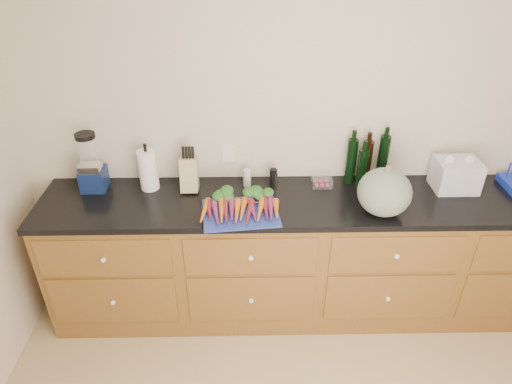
{
  "coord_description": "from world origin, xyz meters",
  "views": [
    {
      "loc": [
        -0.46,
        -1.18,
        2.53
      ],
      "look_at": [
        -0.41,
        1.2,
        1.06
      ],
      "focal_mm": 32.0,
      "sensor_mm": 36.0,
      "label": 1
    }
  ],
  "objects_px": {
    "carrots": "(241,205)",
    "blender_appliance": "(91,165)",
    "cutting_board": "(241,213)",
    "tomato_box": "(322,182)",
    "squash": "(384,192)",
    "paper_towel": "(148,170)",
    "knife_block": "(189,174)"
  },
  "relations": [
    {
      "from": "carrots",
      "to": "paper_towel",
      "type": "height_order",
      "value": "paper_towel"
    },
    {
      "from": "tomato_box",
      "to": "cutting_board",
      "type": "bearing_deg",
      "value": -148.86
    },
    {
      "from": "knife_block",
      "to": "tomato_box",
      "type": "xyz_separation_m",
      "value": [
        0.88,
        0.03,
        -0.08
      ]
    },
    {
      "from": "carrots",
      "to": "knife_block",
      "type": "xyz_separation_m",
      "value": [
        -0.34,
        0.26,
        0.07
      ]
    },
    {
      "from": "paper_towel",
      "to": "knife_block",
      "type": "bearing_deg",
      "value": -4.22
    },
    {
      "from": "carrots",
      "to": "tomato_box",
      "type": "bearing_deg",
      "value": 28.18
    },
    {
      "from": "blender_appliance",
      "to": "tomato_box",
      "type": "xyz_separation_m",
      "value": [
        1.52,
        0.01,
        -0.15
      ]
    },
    {
      "from": "cutting_board",
      "to": "paper_towel",
      "type": "bearing_deg",
      "value": 152.31
    },
    {
      "from": "tomato_box",
      "to": "squash",
      "type": "bearing_deg",
      "value": -45.45
    },
    {
      "from": "squash",
      "to": "tomato_box",
      "type": "height_order",
      "value": "squash"
    },
    {
      "from": "paper_towel",
      "to": "carrots",
      "type": "bearing_deg",
      "value": -24.86
    },
    {
      "from": "paper_towel",
      "to": "tomato_box",
      "type": "distance_m",
      "value": 1.16
    },
    {
      "from": "cutting_board",
      "to": "tomato_box",
      "type": "bearing_deg",
      "value": 31.14
    },
    {
      "from": "carrots",
      "to": "squash",
      "type": "distance_m",
      "value": 0.88
    },
    {
      "from": "blender_appliance",
      "to": "cutting_board",
      "type": "bearing_deg",
      "value": -18.03
    },
    {
      "from": "knife_block",
      "to": "tomato_box",
      "type": "bearing_deg",
      "value": 1.94
    },
    {
      "from": "cutting_board",
      "to": "paper_towel",
      "type": "relative_size",
      "value": 1.67
    },
    {
      "from": "knife_block",
      "to": "carrots",
      "type": "bearing_deg",
      "value": -37.78
    },
    {
      "from": "carrots",
      "to": "squash",
      "type": "bearing_deg",
      "value": -2.39
    },
    {
      "from": "blender_appliance",
      "to": "carrots",
      "type": "bearing_deg",
      "value": -16.02
    },
    {
      "from": "cutting_board",
      "to": "blender_appliance",
      "type": "bearing_deg",
      "value": 161.97
    },
    {
      "from": "blender_appliance",
      "to": "knife_block",
      "type": "height_order",
      "value": "blender_appliance"
    },
    {
      "from": "cutting_board",
      "to": "tomato_box",
      "type": "relative_size",
      "value": 3.47
    },
    {
      "from": "paper_towel",
      "to": "cutting_board",
      "type": "bearing_deg",
      "value": -27.69
    },
    {
      "from": "carrots",
      "to": "blender_appliance",
      "type": "height_order",
      "value": "blender_appliance"
    },
    {
      "from": "carrots",
      "to": "knife_block",
      "type": "distance_m",
      "value": 0.44
    },
    {
      "from": "cutting_board",
      "to": "tomato_box",
      "type": "distance_m",
      "value": 0.64
    },
    {
      "from": "cutting_board",
      "to": "squash",
      "type": "bearing_deg",
      "value": 0.07
    },
    {
      "from": "blender_appliance",
      "to": "knife_block",
      "type": "xyz_separation_m",
      "value": [
        0.64,
        -0.02,
        -0.06
      ]
    },
    {
      "from": "carrots",
      "to": "tomato_box",
      "type": "xyz_separation_m",
      "value": [
        0.55,
        0.29,
        -0.01
      ]
    },
    {
      "from": "carrots",
      "to": "knife_block",
      "type": "height_order",
      "value": "knife_block"
    },
    {
      "from": "carrots",
      "to": "knife_block",
      "type": "relative_size",
      "value": 2.14
    }
  ]
}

